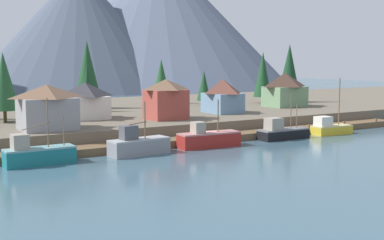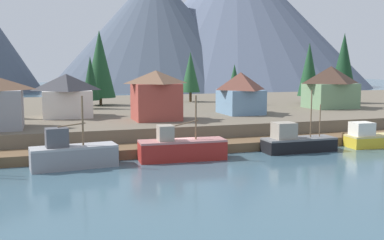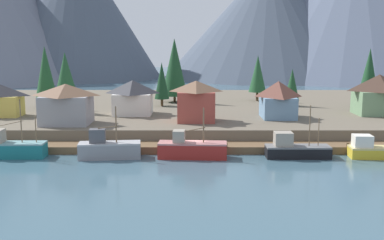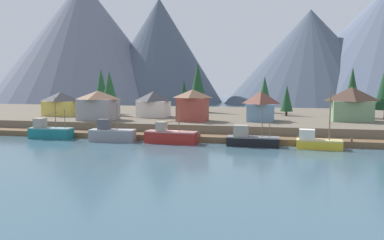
% 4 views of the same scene
% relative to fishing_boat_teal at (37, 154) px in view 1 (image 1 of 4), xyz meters
% --- Properties ---
extents(ground_plane, '(400.00, 400.00, 1.00)m').
position_rel_fishing_boat_teal_xyz_m(ground_plane, '(23.51, 21.47, -1.73)').
color(ground_plane, '#3D5B6B').
extents(dock, '(80.00, 4.00, 1.60)m').
position_rel_fishing_boat_teal_xyz_m(dock, '(23.51, 3.46, -0.72)').
color(dock, brown).
rests_on(dock, ground_plane).
extents(shoreline_bank, '(400.00, 56.00, 2.50)m').
position_rel_fishing_boat_teal_xyz_m(shoreline_bank, '(23.51, 33.47, 0.02)').
color(shoreline_bank, '#665B4C').
rests_on(shoreline_bank, ground_plane).
extents(mountain_east_peak, '(87.14, 87.14, 47.95)m').
position_rel_fishing_boat_teal_xyz_m(mountain_east_peak, '(54.96, 142.54, 22.75)').
color(mountain_east_peak, '#475160').
rests_on(mountain_east_peak, ground_plane).
extents(mountain_far_ridge, '(119.61, 119.61, 61.13)m').
position_rel_fishing_boat_teal_xyz_m(mountain_far_ridge, '(94.24, 149.49, 29.34)').
color(mountain_far_ridge, slate).
rests_on(mountain_far_ridge, ground_plane).
extents(fishing_boat_teal, '(7.86, 2.68, 7.53)m').
position_rel_fishing_boat_teal_xyz_m(fishing_boat_teal, '(0.00, 0.00, 0.00)').
color(fishing_boat_teal, '#196B70').
rests_on(fishing_boat_teal, ground_plane).
extents(fishing_boat_grey, '(8.01, 3.35, 6.66)m').
position_rel_fishing_boat_teal_xyz_m(fishing_boat_grey, '(12.38, -0.35, 0.02)').
color(fishing_boat_grey, gray).
rests_on(fishing_boat_grey, ground_plane).
extents(fishing_boat_red, '(8.83, 3.10, 6.48)m').
position_rel_fishing_boat_teal_xyz_m(fishing_boat_red, '(22.95, -0.20, -0.06)').
color(fishing_boat_red, maroon).
rests_on(fishing_boat_red, ground_plane).
extents(fishing_boat_black, '(8.16, 2.69, 6.76)m').
position_rel_fishing_boat_teal_xyz_m(fishing_boat_black, '(36.22, -0.01, -0.13)').
color(fishing_boat_black, black).
rests_on(fishing_boat_black, ground_plane).
extents(fishing_boat_yellow, '(6.82, 3.03, 8.95)m').
position_rel_fishing_boat_teal_xyz_m(fishing_boat_yellow, '(46.20, -0.16, -0.16)').
color(fishing_boat_yellow, gold).
rests_on(fishing_boat_yellow, ground_plane).
extents(house_red, '(5.96, 5.40, 6.32)m').
position_rel_fishing_boat_teal_xyz_m(house_red, '(23.65, 13.06, 4.49)').
color(house_red, '#9E4238').
rests_on(house_red, shoreline_bank).
extents(house_blue, '(5.49, 6.61, 5.98)m').
position_rel_fishing_boat_teal_xyz_m(house_blue, '(36.94, 16.48, 4.33)').
color(house_blue, '#6689A8').
rests_on(house_blue, shoreline_bank).
extents(house_green, '(7.79, 6.07, 6.81)m').
position_rel_fishing_boat_teal_xyz_m(house_green, '(54.53, 19.98, 4.76)').
color(house_green, '#6B8E66').
rests_on(house_green, shoreline_bank).
extents(house_grey, '(7.40, 6.19, 6.04)m').
position_rel_fishing_boat_teal_xyz_m(house_grey, '(4.26, 10.62, 4.35)').
color(house_grey, gray).
rests_on(house_grey, shoreline_bank).
extents(house_white, '(6.64, 6.25, 5.81)m').
position_rel_fishing_boat_teal_xyz_m(house_white, '(12.99, 20.12, 4.25)').
color(house_white, silver).
rests_on(house_white, shoreline_bank).
extents(conifer_near_left, '(4.64, 4.64, 12.82)m').
position_rel_fishing_boat_teal_xyz_m(conifer_near_left, '(62.66, 27.73, 8.61)').
color(conifer_near_left, '#4C3823').
rests_on(conifer_near_left, shoreline_bank).
extents(conifer_near_right, '(3.94, 3.94, 11.07)m').
position_rel_fishing_boat_teal_xyz_m(conifer_near_right, '(56.06, 28.81, 7.49)').
color(conifer_near_right, '#4C3823').
rests_on(conifer_near_right, shoreline_bank).
extents(conifer_mid_left, '(4.40, 4.40, 10.47)m').
position_rel_fishing_boat_teal_xyz_m(conifer_mid_left, '(1.15, 22.35, 7.39)').
color(conifer_mid_left, '#4C3823').
rests_on(conifer_mid_left, shoreline_bank).
extents(conifer_mid_right, '(2.82, 2.82, 8.40)m').
position_rel_fishing_boat_teal_xyz_m(conifer_mid_right, '(17.24, 30.76, 6.15)').
color(conifer_mid_right, '#4C3823').
rests_on(conifer_mid_right, shoreline_bank).
extents(conifer_back_left, '(3.63, 3.63, 9.48)m').
position_rel_fishing_boat_teal_xyz_m(conifer_back_left, '(36.71, 39.03, 6.93)').
color(conifer_back_left, '#4C3823').
rests_on(conifer_back_left, shoreline_bank).
extents(conifer_centre, '(2.91, 2.91, 7.17)m').
position_rel_fishing_boat_teal_xyz_m(conifer_centre, '(42.17, 30.72, 5.35)').
color(conifer_centre, '#4C3823').
rests_on(conifer_centre, shoreline_bank).
extents(conifer_far_left, '(5.26, 5.26, 12.96)m').
position_rel_fishing_boat_teal_xyz_m(conifer_far_left, '(19.46, 36.74, 8.43)').
color(conifer_far_left, '#4C3823').
rests_on(conifer_far_left, shoreline_bank).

